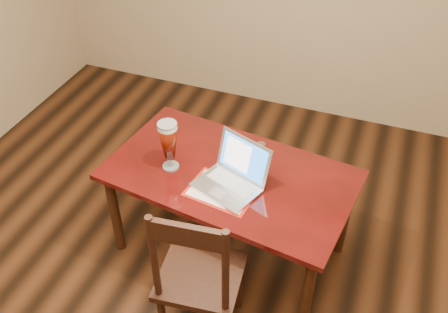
% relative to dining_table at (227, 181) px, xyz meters
% --- Properties ---
extents(room_shell, '(4.51, 5.01, 2.71)m').
position_rel_dining_table_xyz_m(room_shell, '(-0.05, -0.65, 1.14)').
color(room_shell, tan).
rests_on(room_shell, ground).
extents(dining_table, '(1.57, 1.01, 1.02)m').
position_rel_dining_table_xyz_m(dining_table, '(0.00, 0.00, 0.00)').
color(dining_table, '#4F0A0A').
rests_on(dining_table, ground).
extents(dining_chair, '(0.49, 0.47, 1.04)m').
position_rel_dining_table_xyz_m(dining_chair, '(0.07, -0.62, -0.14)').
color(dining_chair, black).
rests_on(dining_chair, ground).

